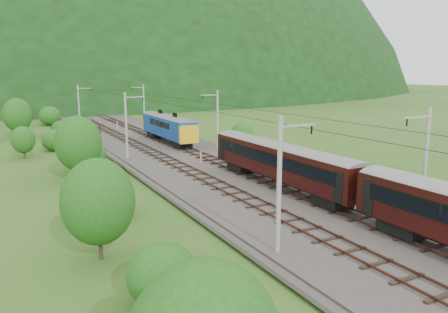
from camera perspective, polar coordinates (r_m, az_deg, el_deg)
name	(u,v)px	position (r m, az deg, el deg)	size (l,w,h in m)	color
ground	(356,238)	(30.29, 16.81, -10.17)	(600.00, 600.00, 0.00)	#2A4D18
railbed	(270,198)	(37.56, 6.06, -5.37)	(14.00, 220.00, 0.30)	#38332D
track_left	(246,199)	(36.26, 2.90, -5.56)	(2.40, 220.00, 0.27)	#533123
track_right	(293,192)	(38.84, 9.02, -4.55)	(2.40, 220.00, 0.27)	#533123
catenary_left	(127,124)	(54.07, -12.59, 4.17)	(2.54, 192.28, 8.00)	gray
catenary_right	(217,119)	(58.47, -0.91, 4.93)	(2.54, 192.28, 8.00)	gray
overhead_wires	(272,116)	(36.22, 6.28, 5.24)	(4.83, 198.00, 0.03)	black
mountain_main	(30,90)	(280.76, -23.96, 7.90)	(504.00, 360.00, 244.00)	black
hazard_post_near	(117,126)	(80.86, -13.77, 3.91)	(0.18, 0.18, 1.68)	red
hazard_post_far	(201,157)	(50.06, -3.05, -0.11)	(0.16, 0.16, 1.50)	red
signal	(100,127)	(77.10, -15.90, 3.78)	(0.24, 0.24, 2.13)	black
vegetation_left	(73,159)	(42.90, -19.10, -0.31)	(11.05, 139.60, 6.55)	#1A4E14
vegetation_right	(349,166)	(45.92, 16.03, -1.18)	(6.32, 95.21, 3.24)	#1A4E14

